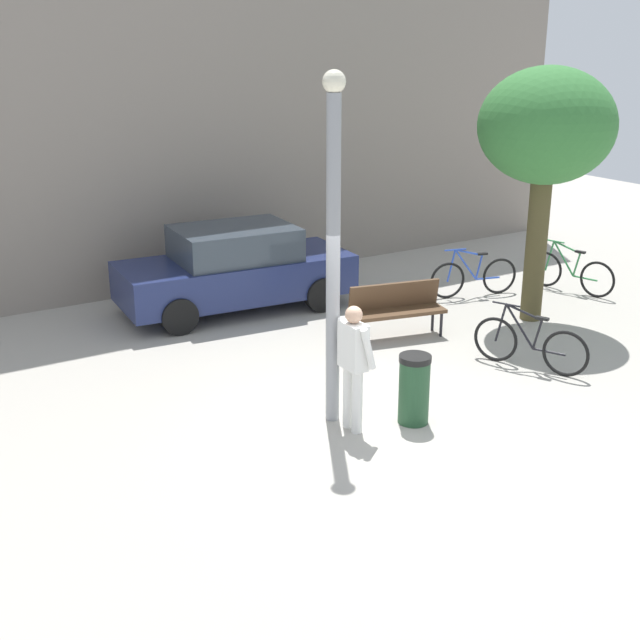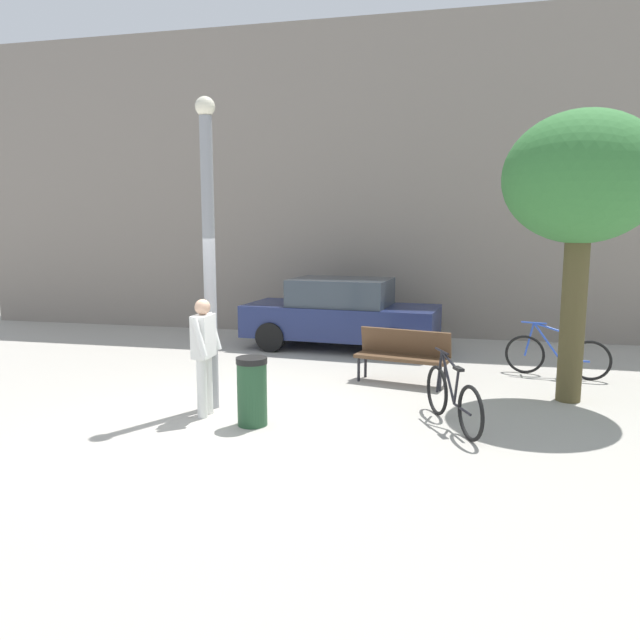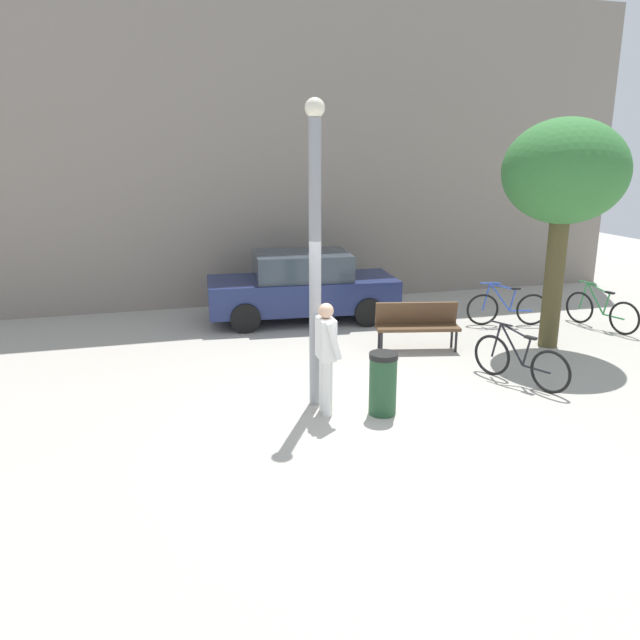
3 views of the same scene
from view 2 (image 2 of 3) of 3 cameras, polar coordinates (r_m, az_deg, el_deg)
The scene contains 10 objects.
ground_plane at distance 8.66m, azimuth -8.30°, elevation -9.20°, with size 36.00×36.00×0.00m, color #A8A399.
building_facade at distance 16.11m, azimuth 2.17°, elevation 12.67°, with size 19.79×2.00×7.54m, color gray.
lamppost at distance 8.86m, azimuth -10.44°, elevation 7.01°, with size 0.28×0.28×4.45m.
person_by_lamppost at distance 8.63m, azimuth -10.89°, elevation -2.71°, with size 0.28×0.59×1.67m.
park_bench at distance 10.47m, azimuth 7.84°, elevation -2.98°, with size 1.67×0.82×0.92m.
plaza_tree at distance 9.87m, azimuth 23.45°, elevation 11.84°, with size 2.28×2.28×4.35m.
bicycle_black at distance 8.35m, azimuth 12.39°, elevation -7.26°, with size 0.79×1.67×0.97m.
bicycle_blue at distance 11.62m, azimuth 21.39°, elevation -3.16°, with size 1.76×0.53×0.97m.
parked_car_navy at distance 13.32m, azimuth 2.00°, elevation 0.59°, with size 4.33×2.09×1.55m.
trash_bin at distance 8.24m, azimuth -6.43°, elevation -6.69°, with size 0.42×0.42×0.94m.
Camera 2 is at (3.04, -7.67, 2.64)m, focal length 33.91 mm.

